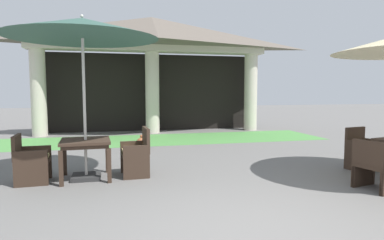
% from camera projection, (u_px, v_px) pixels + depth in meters
% --- Properties ---
extents(ground_plane, '(60.00, 60.00, 0.00)m').
position_uv_depth(ground_plane, '(250.00, 235.00, 3.75)').
color(ground_plane, slate).
extents(background_pavilion, '(9.15, 2.67, 4.31)m').
position_uv_depth(background_pavilion, '(151.00, 45.00, 12.52)').
color(background_pavilion, beige).
rests_on(background_pavilion, ground).
extents(lawn_strip, '(10.95, 2.61, 0.01)m').
position_uv_depth(lawn_strip, '(159.00, 139.00, 11.00)').
color(lawn_strip, '#519347').
rests_on(lawn_strip, ground).
extents(patio_table_near_foreground, '(0.90, 0.90, 0.73)m').
position_uv_depth(patio_table_near_foreground, '(86.00, 145.00, 6.07)').
color(patio_table_near_foreground, '#38281E').
rests_on(patio_table_near_foreground, ground).
extents(patio_umbrella_near_foreground, '(2.69, 2.69, 2.95)m').
position_uv_depth(patio_umbrella_near_foreground, '(82.00, 30.00, 5.89)').
color(patio_umbrella_near_foreground, '#2D2D2D').
rests_on(patio_umbrella_near_foreground, ground).
extents(patio_chair_near_foreground_east, '(0.52, 0.65, 0.91)m').
position_uv_depth(patio_chair_near_foreground_east, '(137.00, 154.00, 6.35)').
color(patio_chair_near_foreground_east, '#38281E').
rests_on(patio_chair_near_foreground_east, ground).
extents(patio_chair_near_foreground_west, '(0.58, 0.59, 0.85)m').
position_uv_depth(patio_chair_near_foreground_west, '(31.00, 161.00, 5.83)').
color(patio_chair_near_foreground_west, '#38281E').
rests_on(patio_chair_near_foreground_west, ground).
extents(patio_chair_mid_left_west, '(0.63, 0.67, 0.82)m').
position_uv_depth(patio_chair_mid_left_west, '(376.00, 166.00, 5.40)').
color(patio_chair_mid_left_west, '#38281E').
rests_on(patio_chair_mid_left_west, ground).
extents(patio_chair_mid_left_north, '(0.65, 0.62, 0.85)m').
position_uv_depth(patio_chair_mid_left_north, '(363.00, 150.00, 6.81)').
color(patio_chair_mid_left_north, '#38281E').
rests_on(patio_chair_mid_left_north, ground).
extents(terracotta_urn, '(0.30, 0.30, 0.42)m').
position_uv_depth(terracotta_urn, '(141.00, 144.00, 9.07)').
color(terracotta_urn, '#9E5633').
rests_on(terracotta_urn, ground).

